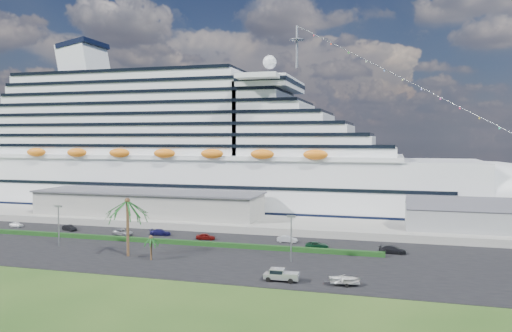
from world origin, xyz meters
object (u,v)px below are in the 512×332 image
(parked_car_3, at_px, (161,232))
(pickup_truck, at_px, (281,274))
(boat_trailer, at_px, (345,279))
(cruise_ship, at_px, (195,155))

(parked_car_3, height_order, pickup_truck, pickup_truck)
(pickup_truck, height_order, boat_trailer, pickup_truck)
(pickup_truck, bearing_deg, parked_car_3, 140.69)
(boat_trailer, bearing_deg, parked_car_3, 147.66)
(parked_car_3, height_order, boat_trailer, boat_trailer)
(pickup_truck, relative_size, boat_trailer, 0.97)
(cruise_ship, xyz_separation_m, boat_trailer, (52.13, -68.04, -15.55))
(parked_car_3, bearing_deg, boat_trailer, -127.42)
(parked_car_3, xyz_separation_m, pickup_truck, (34.11, -27.94, 0.35))
(parked_car_3, bearing_deg, cruise_ship, 6.61)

